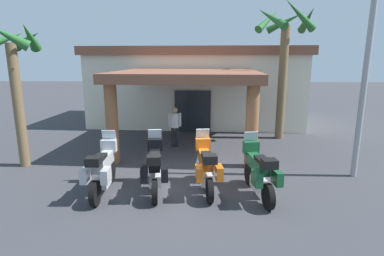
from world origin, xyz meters
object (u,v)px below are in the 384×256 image
at_px(palm_tree_roadside, 14,64).
at_px(motel_building, 196,85).
at_px(motorcycle_green, 259,172).
at_px(pedestrian, 175,124).
at_px(palm_tree_near_portico, 285,45).
at_px(motorcycle_silver, 102,169).
at_px(roadside_sign, 372,20).
at_px(motorcycle_orange, 206,167).
at_px(motorcycle_black, 155,168).

bearing_deg(palm_tree_roadside, motel_building, 53.67).
xyz_separation_m(motorcycle_green, pedestrian, (-2.69, 4.71, 0.28)).
bearing_deg(palm_tree_near_portico, motorcycle_green, -107.89).
relative_size(motorcycle_silver, roadside_sign, 0.31).
distance_m(motorcycle_silver, palm_tree_roadside, 4.93).
xyz_separation_m(motorcycle_orange, roadside_sign, (4.71, 1.27, 4.02)).
relative_size(motel_building, roadside_sign, 1.69).
bearing_deg(motorcycle_silver, motorcycle_orange, -86.61).
relative_size(motorcycle_green, palm_tree_roadside, 0.46).
distance_m(motorcycle_orange, motorcycle_green, 1.45).
relative_size(motel_building, palm_tree_near_portico, 1.97).
distance_m(motel_building, palm_tree_roadside, 9.86).
bearing_deg(motorcycle_orange, roadside_sign, -81.86).
xyz_separation_m(palm_tree_near_portico, roadside_sign, (1.24, -4.76, 0.48)).
bearing_deg(motorcycle_black, pedestrian, -9.51).
xyz_separation_m(motel_building, motorcycle_orange, (0.49, -9.76, -1.47)).
distance_m(motorcycle_silver, palm_tree_near_portico, 9.60).
bearing_deg(pedestrian, roadside_sign, 60.95).
distance_m(motorcycle_black, palm_tree_near_portico, 8.62).
bearing_deg(pedestrian, motorcycle_black, -3.38).
height_order(motorcycle_black, palm_tree_roadside, palm_tree_roadside).
height_order(motorcycle_green, roadside_sign, roadside_sign).
height_order(motorcycle_orange, palm_tree_near_portico, palm_tree_near_portico).
xyz_separation_m(motorcycle_green, palm_tree_roadside, (-7.69, 2.20, 2.80)).
bearing_deg(palm_tree_near_portico, motorcycle_silver, -134.98).
bearing_deg(motorcycle_green, pedestrian, 20.90).
bearing_deg(motorcycle_black, palm_tree_near_portico, -46.06).
relative_size(motorcycle_silver, motorcycle_black, 1.00).
height_order(motel_building, motorcycle_orange, motel_building).
xyz_separation_m(motorcycle_black, motorcycle_orange, (1.42, 0.12, 0.00)).
distance_m(motel_building, palm_tree_near_portico, 5.82).
bearing_deg(palm_tree_roadside, motorcycle_orange, -16.77).
xyz_separation_m(motel_building, palm_tree_roadside, (-5.79, -7.87, 1.33)).
height_order(motorcycle_black, roadside_sign, roadside_sign).
bearing_deg(motel_building, motorcycle_green, -76.42).
distance_m(palm_tree_roadside, roadside_sign, 11.07).
bearing_deg(motorcycle_green, palm_tree_roadside, 65.20).
distance_m(motorcycle_green, pedestrian, 5.43).
height_order(pedestrian, roadside_sign, roadside_sign).
relative_size(pedestrian, palm_tree_near_portico, 0.28).
relative_size(motorcycle_black, motorcycle_orange, 1.00).
xyz_separation_m(motorcycle_black, pedestrian, (0.15, 4.51, 0.28)).
bearing_deg(motorcycle_green, motel_building, 1.90).
xyz_separation_m(motorcycle_green, roadside_sign, (3.29, 1.58, 4.02)).
distance_m(motorcycle_green, palm_tree_near_portico, 7.55).
distance_m(motorcycle_black, palm_tree_roadside, 5.95).
bearing_deg(motel_building, motorcycle_silver, -100.34).
relative_size(palm_tree_roadside, palm_tree_near_portico, 0.79).
height_order(motorcycle_green, pedestrian, pedestrian).
xyz_separation_m(motel_building, motorcycle_green, (1.91, -10.07, -1.47)).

